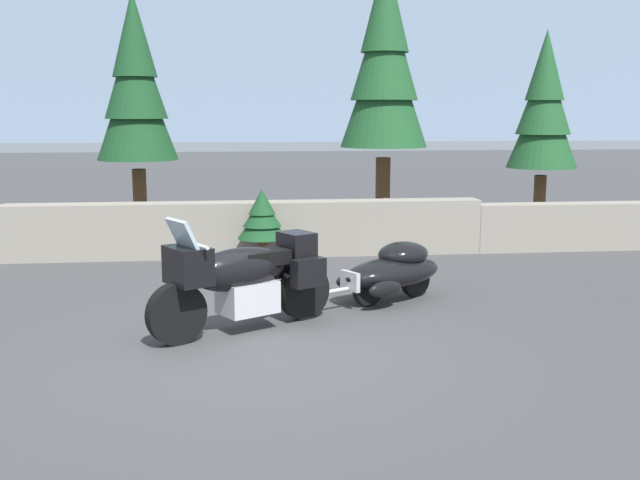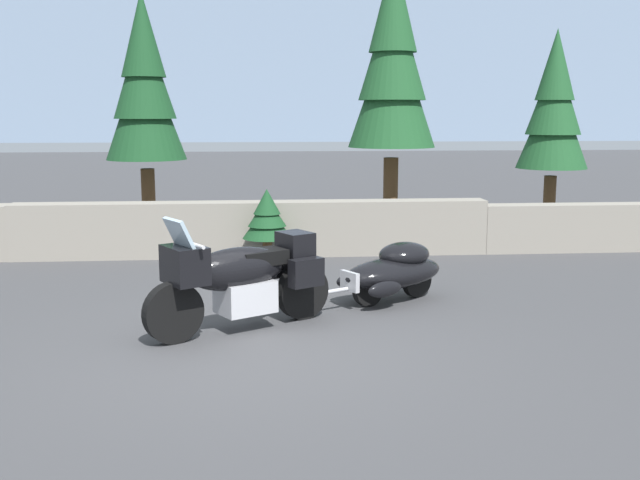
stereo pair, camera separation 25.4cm
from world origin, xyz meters
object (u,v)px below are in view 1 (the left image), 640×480
(pine_tree_far_right, at_px, (544,107))
(pine_tree_secondary, at_px, (135,85))
(car_shaped_trailer, at_px, (393,270))
(pine_tree_tall, at_px, (385,62))
(touring_motorcycle, at_px, (243,277))

(pine_tree_far_right, bearing_deg, pine_tree_secondary, 179.17)
(car_shaped_trailer, distance_m, pine_tree_far_right, 7.00)
(car_shaped_trailer, distance_m, pine_tree_secondary, 7.06)
(car_shaped_trailer, height_order, pine_tree_secondary, pine_tree_secondary)
(pine_tree_secondary, bearing_deg, pine_tree_tall, -3.54)
(touring_motorcycle, bearing_deg, car_shaped_trailer, 30.57)
(pine_tree_tall, xyz_separation_m, pine_tree_secondary, (-4.70, 0.29, -0.44))
(touring_motorcycle, relative_size, pine_tree_far_right, 0.51)
(touring_motorcycle, distance_m, pine_tree_far_right, 9.02)
(touring_motorcycle, distance_m, car_shaped_trailer, 2.27)
(touring_motorcycle, relative_size, car_shaped_trailer, 0.99)
(touring_motorcycle, xyz_separation_m, pine_tree_tall, (2.80, 6.22, 2.75))
(pine_tree_tall, relative_size, pine_tree_secondary, 1.15)
(car_shaped_trailer, bearing_deg, touring_motorcycle, -149.43)
(touring_motorcycle, xyz_separation_m, car_shaped_trailer, (1.94, 1.15, -0.21))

